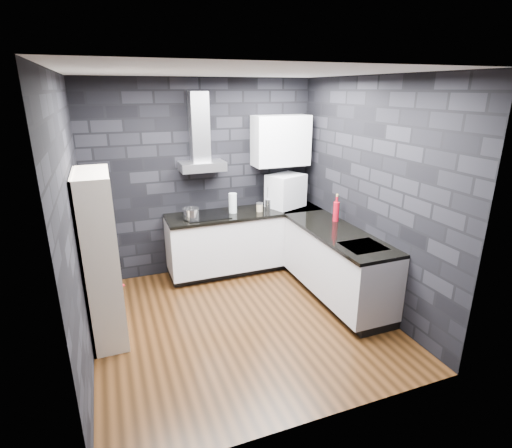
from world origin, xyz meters
TOP-DOWN VIEW (x-y plane):
  - ground at (0.00, 0.00)m, footprint 3.20×3.20m
  - ceiling at (0.00, 0.00)m, footprint 3.20×3.20m
  - wall_back at (0.00, 1.62)m, footprint 3.20×0.05m
  - wall_front at (0.00, -1.62)m, footprint 3.20×0.05m
  - wall_left at (-1.62, 0.00)m, footprint 0.05×3.20m
  - wall_right at (1.62, 0.00)m, footprint 0.05×3.20m
  - toekick_back at (0.50, 1.34)m, footprint 2.18×0.50m
  - toekick_right at (1.34, 0.10)m, footprint 0.50×1.78m
  - counter_back_cab at (0.50, 1.30)m, footprint 2.20×0.60m
  - counter_right_cab at (1.30, 0.10)m, footprint 0.60×1.80m
  - counter_back_top at (0.50, 1.29)m, footprint 2.20×0.62m
  - counter_right_top at (1.29, 0.10)m, footprint 0.62×1.80m
  - counter_corner_top at (1.30, 1.30)m, footprint 0.62×0.62m
  - hood_body at (-0.05, 1.43)m, footprint 0.60×0.34m
  - hood_chimney at (-0.05, 1.50)m, footprint 0.24×0.20m
  - upper_cabinet at (1.10, 1.43)m, footprint 0.80×0.35m
  - cooktop at (-0.05, 1.30)m, footprint 0.58×0.50m
  - sink_rim at (1.30, -0.40)m, footprint 0.44×0.40m
  - pot at (-0.28, 1.21)m, footprint 0.28×0.28m
  - glass_vase at (0.33, 1.31)m, footprint 0.14×0.14m
  - storage_jar at (0.70, 1.23)m, footprint 0.12×0.12m
  - utensil_crock at (0.89, 1.34)m, footprint 0.11×0.11m
  - appliance_garage at (1.15, 1.33)m, footprint 0.61×0.54m
  - red_bottle at (1.48, 0.46)m, footprint 0.10×0.10m
  - bookshelf at (-1.42, 0.26)m, footprint 0.45×0.84m
  - fruit_bowl at (-1.42, 0.21)m, footprint 0.25×0.25m
  - book_red at (-1.43, 0.46)m, footprint 0.17×0.11m
  - book_second at (-1.43, 0.43)m, footprint 0.14×0.09m

SIDE VIEW (x-z plane):
  - ground at x=0.00m, z-range 0.00..0.00m
  - toekick_back at x=0.50m, z-range 0.00..0.10m
  - toekick_right at x=1.34m, z-range 0.00..0.10m
  - counter_back_cab at x=0.50m, z-range 0.10..0.86m
  - counter_right_cab at x=1.30m, z-range 0.10..0.86m
  - book_red at x=-1.43m, z-range 0.45..0.69m
  - book_second at x=-1.43m, z-range 0.49..0.70m
  - counter_back_top at x=0.50m, z-range 0.86..0.90m
  - counter_right_top at x=1.29m, z-range 0.86..0.90m
  - counter_corner_top at x=1.30m, z-range 0.86..0.90m
  - sink_rim at x=1.30m, z-range 0.89..0.90m
  - bookshelf at x=-1.42m, z-range 0.00..1.80m
  - cooktop at x=-0.05m, z-range 0.90..0.91m
  - fruit_bowl at x=-1.42m, z-range 0.91..0.97m
  - storage_jar at x=0.70m, z-range 0.90..1.01m
  - utensil_crock at x=0.89m, z-range 0.90..1.03m
  - pot at x=-0.28m, z-range 0.91..1.04m
  - red_bottle at x=1.48m, z-range 0.90..1.16m
  - glass_vase at x=0.33m, z-range 0.90..1.18m
  - appliance_garage at x=1.15m, z-range 0.88..1.37m
  - wall_back at x=0.00m, z-range 0.00..2.70m
  - wall_front at x=0.00m, z-range 0.00..2.70m
  - wall_left at x=-1.62m, z-range 0.00..2.70m
  - wall_right at x=1.62m, z-range 0.00..2.70m
  - hood_body at x=-0.05m, z-range 1.50..1.62m
  - upper_cabinet at x=1.10m, z-range 1.50..2.20m
  - hood_chimney at x=-0.05m, z-range 1.62..2.52m
  - ceiling at x=0.00m, z-range 2.70..2.70m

